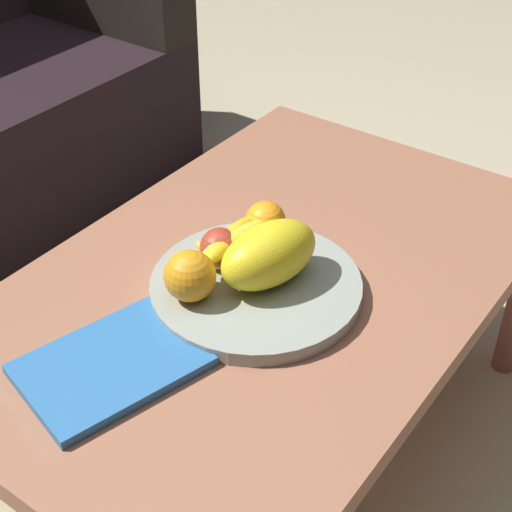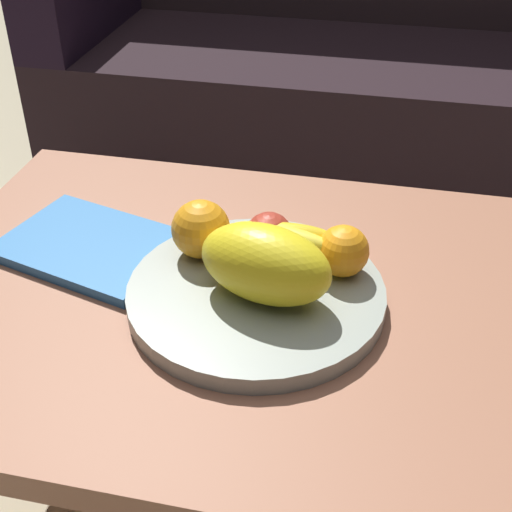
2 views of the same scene
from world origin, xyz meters
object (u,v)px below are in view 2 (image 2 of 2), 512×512
couch (361,73)px  fruit_bowl (256,295)px  melon_large_front (265,264)px  orange_left (201,229)px  apple_front (269,236)px  magazine (91,246)px  orange_front (343,251)px  coffee_table (296,325)px  banana_bunch (274,244)px

couch → fruit_bowl: size_ratio=4.98×
melon_large_front → orange_left: melon_large_front is taller
apple_front → magazine: (-0.26, -0.01, -0.05)m
fruit_bowl → orange_front: (0.11, 0.06, 0.05)m
coffee_table → orange_front: (0.05, 0.04, 0.11)m
melon_large_front → orange_front: 0.12m
coffee_table → melon_large_front: melon_large_front is taller
orange_front → apple_front: size_ratio=1.05×
fruit_bowl → melon_large_front: 0.07m
apple_front → banana_bunch: size_ratio=0.42×
couch → magazine: (-0.30, -1.19, 0.14)m
orange_front → apple_front: (-0.10, 0.02, -0.00)m
melon_large_front → magazine: 0.30m
couch → orange_left: size_ratio=20.81×
couch → orange_left: bearing=-96.0°
melon_large_front → orange_left: 0.13m
banana_bunch → magazine: bearing=178.4°
coffee_table → couch: size_ratio=0.63×
couch → apple_front: (-0.03, -1.18, 0.19)m
melon_large_front → banana_bunch: size_ratio=1.10×
couch → magazine: couch is taller
banana_bunch → orange_left: bearing=179.9°
apple_front → melon_large_front: bearing=-81.5°
couch → magazine: size_ratio=6.80×
coffee_table → orange_left: 0.19m
melon_large_front → fruit_bowl: bearing=136.8°
fruit_bowl → orange_front: bearing=28.2°
fruit_bowl → magazine: bearing=165.7°
orange_left → magazine: orange_left is taller
coffee_table → banana_bunch: (-0.04, 0.04, 0.10)m
fruit_bowl → apple_front: apple_front is taller
fruit_bowl → banana_bunch: (0.01, 0.06, 0.04)m
apple_front → magazine: apple_front is taller
coffee_table → apple_front: (-0.05, 0.06, 0.10)m
coffee_table → couch: (-0.02, 1.24, -0.09)m
couch → orange_front: couch is taller
orange_front → banana_bunch: size_ratio=0.44×
couch → apple_front: size_ratio=25.40×
coffee_table → banana_bunch: bearing=133.5°
apple_front → fruit_bowl: bearing=-91.6°
coffee_table → orange_left: orange_left is taller
melon_large_front → banana_bunch: melon_large_front is taller
orange_left → magazine: bearing=177.5°
melon_large_front → orange_front: bearing=38.1°
orange_front → apple_front: orange_front is taller
coffee_table → orange_left: bearing=163.5°
fruit_bowl → banana_bunch: size_ratio=2.14×
melon_large_front → couch: bearing=89.1°
orange_front → magazine: size_ratio=0.28×
orange_front → coffee_table: bearing=-143.6°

